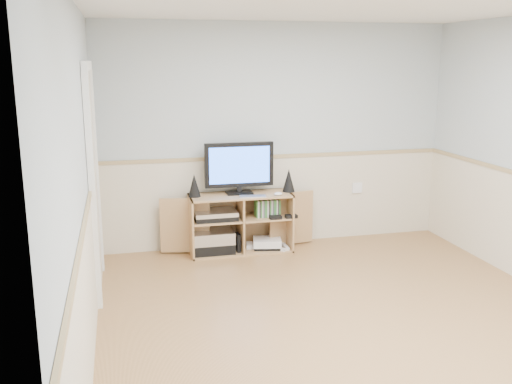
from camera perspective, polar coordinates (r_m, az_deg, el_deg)
room at (r=4.47m, az=8.67°, el=1.70°), size 4.04×4.54×2.54m
media_cabinet at (r=6.37m, az=-1.66°, el=-2.94°), size 1.75×0.42×0.65m
monitor at (r=6.22m, az=-1.69°, el=2.59°), size 0.76×0.18×0.57m
speaker_left at (r=6.15m, az=-6.19°, el=0.66°), size 0.13×0.13×0.25m
speaker_right at (r=6.37m, az=3.29°, el=1.18°), size 0.14×0.14×0.26m
keyboard at (r=6.13m, az=-0.32°, el=-0.44°), size 0.30×0.15×0.01m
mouse at (r=6.20m, az=2.24°, el=-0.18°), size 0.11×0.09×0.04m
av_components at (r=6.30m, az=-4.28°, el=-4.23°), size 0.53×0.34×0.47m
game_consoles at (r=6.45m, az=1.00°, el=-5.16°), size 0.46×0.32×0.11m
game_cases at (r=6.33m, az=1.13°, el=-1.60°), size 0.27×0.13×0.19m
wall_outlet at (r=6.90m, az=10.07°, el=0.41°), size 0.12×0.03×0.12m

